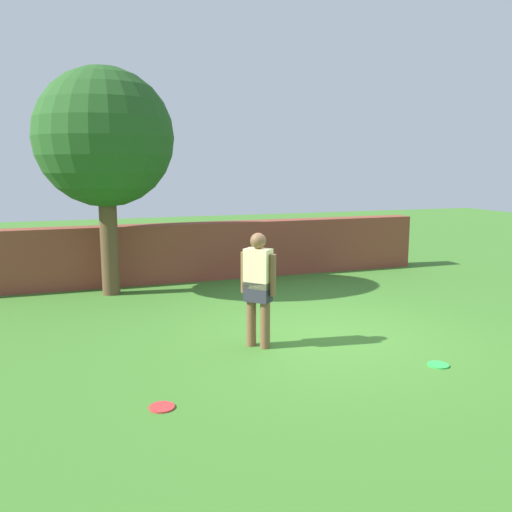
% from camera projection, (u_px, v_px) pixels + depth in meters
% --- Properties ---
extents(ground_plane, '(40.00, 40.00, 0.00)m').
position_uv_depth(ground_plane, '(327.00, 336.00, 7.94)').
color(ground_plane, '#3D7528').
extents(brick_wall, '(12.11, 0.50, 1.28)m').
position_uv_depth(brick_wall, '(170.00, 253.00, 11.66)').
color(brick_wall, brown).
rests_on(brick_wall, ground).
extents(tree, '(2.64, 2.64, 4.38)m').
position_uv_depth(tree, '(104.00, 139.00, 10.09)').
color(tree, brown).
rests_on(tree, ground).
extents(person, '(0.41, 0.42, 1.62)m').
position_uv_depth(person, '(258.00, 285.00, 7.33)').
color(person, brown).
rests_on(person, ground).
extents(frisbee_red, '(0.27, 0.27, 0.02)m').
position_uv_depth(frisbee_red, '(162.00, 407.00, 5.57)').
color(frisbee_red, red).
rests_on(frisbee_red, ground).
extents(frisbee_green, '(0.27, 0.27, 0.02)m').
position_uv_depth(frisbee_green, '(438.00, 365.00, 6.76)').
color(frisbee_green, green).
rests_on(frisbee_green, ground).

